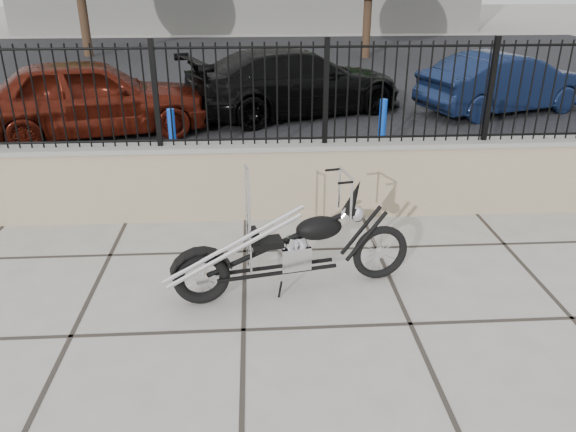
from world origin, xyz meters
The scene contains 10 objects.
ground_plane centered at (0.00, 0.00, 0.00)m, with size 90.00×90.00×0.00m, color #99968E.
parking_lot centered at (0.00, 12.50, 0.00)m, with size 30.00×30.00×0.00m, color black.
retaining_wall centered at (0.00, 2.50, 0.48)m, with size 14.00×0.36×0.96m, color gray.
iron_fence centered at (0.00, 2.50, 1.56)m, with size 14.00×0.08×1.20m, color black.
chopper_motorcycle centered at (0.45, 0.64, 0.68)m, with size 2.26×0.40×1.35m, color black, non-canonical shape.
car_red centered at (-2.87, 6.47, 0.73)m, with size 1.72×4.27×1.45m, color #4D140B.
car_black centered at (1.04, 7.89, 0.69)m, with size 1.94×4.78×1.39m, color black.
car_blue centered at (5.61, 7.80, 0.64)m, with size 1.35×3.87×1.27m, color #0F1A37.
bollard_a centered at (-1.13, 4.38, 0.48)m, with size 0.12×0.12×0.97m, color blue.
bollard_b centered at (2.20, 4.59, 0.51)m, with size 0.12×0.12×1.02m, color #0C2CB8.
Camera 1 is at (0.14, -4.13, 2.95)m, focal length 35.00 mm.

